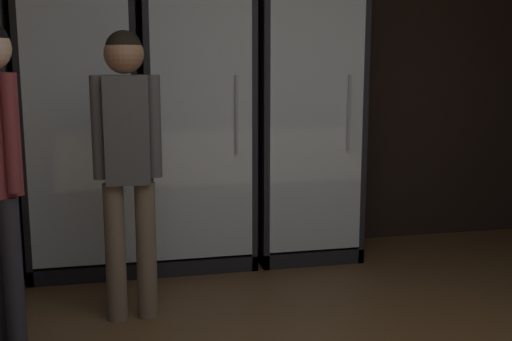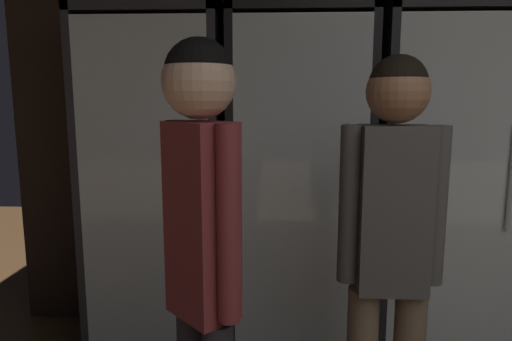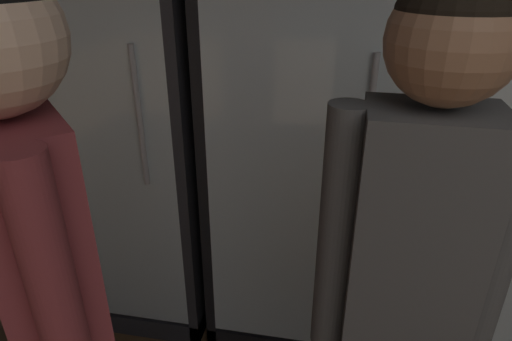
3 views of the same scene
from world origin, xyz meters
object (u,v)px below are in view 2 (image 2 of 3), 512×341
Objects in this scene: shopper_far at (202,236)px; shopper_near at (391,237)px; cooler_far_left at (161,185)px; cooler_center at (436,188)px; cooler_left at (297,187)px.

shopper_near is at bearing 20.83° from shopper_far.
shopper_near is (1.04, -0.93, 0.01)m from cooler_far_left.
cooler_center is (1.52, -0.00, -0.00)m from cooler_far_left.
cooler_left is 1.22× the size of shopper_far.
cooler_far_left reaches higher than shopper_near.
cooler_center is 1.60m from shopper_far.
shopper_far is at bearing -106.07° from cooler_left.
cooler_left is 1.21m from shopper_far.
cooler_far_left is at bearing 179.95° from cooler_center.
cooler_left is 0.97m from shopper_near.
shopper_near is at bearing -73.51° from cooler_left.
cooler_left is at bearing -0.04° from cooler_far_left.
cooler_far_left is 1.22× the size of shopper_far.
cooler_far_left is 1.39m from shopper_near.
shopper_near is (0.28, -0.93, 0.01)m from cooler_left.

